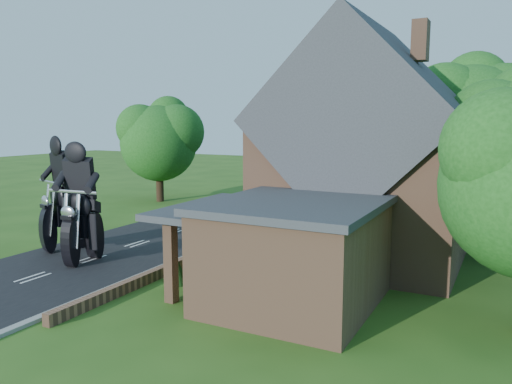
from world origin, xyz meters
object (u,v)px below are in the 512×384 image
at_px(annex, 292,251).
at_px(motorcycle_lead, 83,245).
at_px(house, 367,159).
at_px(motorcycle_follow, 65,234).
at_px(garden_wall, 233,241).

height_order(annex, motorcycle_lead, annex).
distance_m(house, annex, 7.30).
relative_size(annex, motorcycle_lead, 4.25).
bearing_deg(house, motorcycle_follow, -156.68).
relative_size(annex, motorcycle_follow, 4.11).
bearing_deg(house, garden_wall, -170.83).
distance_m(annex, motorcycle_follow, 12.17).
xyz_separation_m(house, annex, (-0.62, -6.80, -2.58)).
xyz_separation_m(garden_wall, motorcycle_follow, (-6.49, -4.47, 0.60)).
bearing_deg(garden_wall, annex, -46.16).
bearing_deg(garden_wall, motorcycle_follow, -145.46).
bearing_deg(house, annex, -95.24).
xyz_separation_m(house, motorcycle_lead, (-10.31, -6.61, -3.57)).
bearing_deg(annex, garden_wall, 133.84).
relative_size(garden_wall, annex, 3.12).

